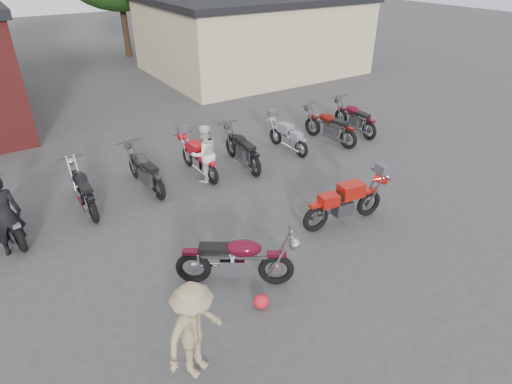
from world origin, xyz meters
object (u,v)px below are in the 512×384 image
sportbike (346,200)px  person_light (205,154)px  row_bike_2 (83,187)px  helmet (261,301)px  row_bike_1 (5,212)px  vintage_motorcycle (237,257)px  row_bike_3 (144,168)px  row_bike_4 (198,157)px  row_bike_5 (242,147)px  person_tan (195,331)px  person_dark (4,215)px  row_bike_6 (288,135)px  row_bike_7 (330,124)px  row_bike_8 (355,116)px

sportbike → person_light: bearing=122.2°
sportbike → row_bike_2: 6.46m
helmet → row_bike_1: row_bike_1 is taller
vintage_motorcycle → row_bike_3: (-0.12, 4.69, -0.04)m
row_bike_4 → vintage_motorcycle: bearing=160.0°
helmet → row_bike_5: (2.78, 5.27, 0.48)m
person_light → person_tan: 6.34m
helmet → person_dark: bearing=129.9°
person_tan → person_dark: bearing=89.6°
row_bike_3 → helmet: bearing=177.3°
person_tan → row_bike_3: bearing=54.1°
row_bike_2 → helmet: bearing=-161.5°
person_light → row_bike_1: bearing=-2.3°
vintage_motorcycle → sportbike: (3.25, 0.47, -0.03)m
row_bike_1 → row_bike_6: size_ratio=1.18×
helmet → row_bike_6: bearing=49.7°
row_bike_1 → row_bike_4: bearing=-94.7°
row_bike_1 → row_bike_3: 3.45m
row_bike_2 → row_bike_6: size_ratio=1.14×
sportbike → row_bike_3: (-3.37, 4.23, -0.02)m
person_tan → row_bike_7: person_tan is taller
row_bike_2 → row_bike_4: bearing=-88.1°
person_dark → row_bike_6: person_dark is taller
vintage_motorcycle → row_bike_6: 6.58m
row_bike_2 → row_bike_7: size_ratio=0.96×
person_dark → row_bike_7: (9.82, 0.98, -0.33)m
row_bike_4 → row_bike_8: bearing=-92.6°
row_bike_7 → person_tan: bearing=117.4°
sportbike → person_tan: bearing=-152.2°
sportbike → person_light: person_light is taller
row_bike_6 → row_bike_8: (2.93, -0.01, 0.08)m
vintage_motorcycle → row_bike_6: size_ratio=1.23×
helmet → row_bike_7: 8.18m
person_light → person_tan: (-2.99, -5.59, 0.02)m
row_bike_2 → person_dark: bearing=120.2°
helmet → row_bike_1: (-3.58, 5.04, 0.49)m
helmet → row_bike_5: 5.98m
sportbike → row_bike_4: sportbike is taller
row_bike_5 → helmet: bearing=156.4°
row_bike_3 → row_bike_7: row_bike_7 is taller
helmet → sportbike: bearing=21.6°
row_bike_3 → row_bike_7: size_ratio=0.97×
row_bike_5 → sportbike: bearing=-169.7°
helmet → person_dark: (-3.58, 4.29, 0.82)m
person_dark → helmet: bearing=132.8°
row_bike_1 → row_bike_2: row_bike_1 is taller
row_bike_4 → row_bike_5: row_bike_5 is taller
person_tan → row_bike_3: size_ratio=0.82×
helmet → row_bike_8: (7.55, 5.44, 0.47)m
row_bike_1 → row_bike_5: 6.37m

